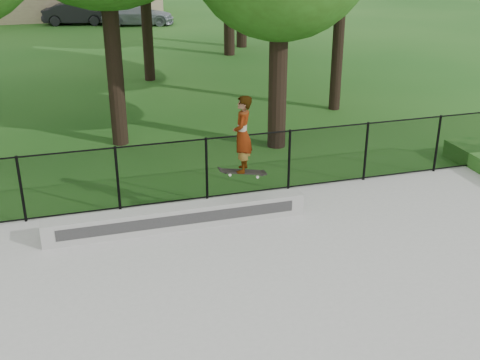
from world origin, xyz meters
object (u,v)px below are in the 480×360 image
at_px(car_c, 137,14).
at_px(skater_airborne, 242,136).
at_px(car_b, 76,14).
at_px(grind_ledge, 178,217).

height_order(car_c, skater_airborne, skater_airborne).
bearing_deg(car_c, car_b, 82.58).
distance_m(car_b, car_c, 3.88).
height_order(car_b, car_c, car_b).
height_order(grind_ledge, skater_airborne, skater_airborne).
relative_size(grind_ledge, skater_airborne, 3.11).
xyz_separation_m(grind_ledge, car_b, (-0.81, 29.23, 0.38)).
relative_size(car_b, skater_airborne, 2.12).
xyz_separation_m(grind_ledge, car_c, (2.87, 27.98, 0.35)).
xyz_separation_m(car_c, skater_airborne, (-1.47, -28.01, 1.31)).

